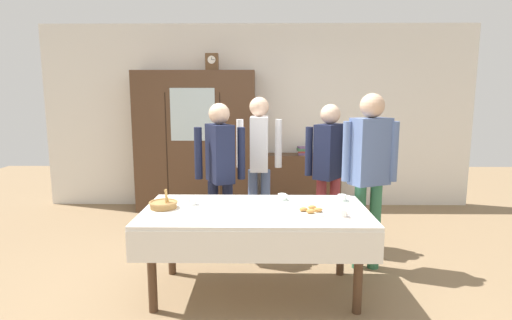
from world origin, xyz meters
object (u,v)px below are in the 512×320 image
object	(u,v)px
book_stack	(303,151)
spoon_mid_left	(273,208)
person_behind_table_left	(220,165)
person_near_right_end	(259,154)
dining_table	(255,221)
tea_cup_front_edge	(342,199)
spoon_far_right	(212,210)
tea_cup_back_edge	(282,198)
tea_cup_mid_right	(192,202)
pastry_plate	(311,211)
bookshelf_low	(302,182)
mantel_clock	(212,62)
tea_cup_far_right	(342,214)
wall_cabinet	(196,142)
spoon_center	(228,220)
person_by_cabinet	(370,164)
bread_basket	(163,204)
person_behind_table_right	(329,162)

from	to	relation	value
book_stack	spoon_mid_left	world-z (taller)	book_stack
person_behind_table_left	person_near_right_end	distance (m)	0.65
dining_table	tea_cup_front_edge	distance (m)	0.83
book_stack	person_near_right_end	size ratio (longest dim) A/B	0.13
book_stack	spoon_far_right	world-z (taller)	book_stack
tea_cup_front_edge	tea_cup_back_edge	bearing A→B (deg)	177.68
spoon_mid_left	tea_cup_front_edge	bearing A→B (deg)	19.75
tea_cup_mid_right	pastry_plate	distance (m)	1.02
bookshelf_low	tea_cup_front_edge	size ratio (longest dim) A/B	8.44
mantel_clock	spoon_mid_left	distance (m)	2.99
tea_cup_far_right	person_near_right_end	xyz separation A→B (m)	(-0.65, 1.55, 0.25)
bookshelf_low	tea_cup_mid_right	world-z (taller)	bookshelf_low
spoon_mid_left	spoon_far_right	bearing A→B (deg)	-172.46
wall_cabinet	tea_cup_front_edge	xyz separation A→B (m)	(1.67, -2.30, -0.25)
spoon_center	spoon_mid_left	size ratio (longest dim) A/B	1.00
person_near_right_end	person_by_cabinet	xyz separation A→B (m)	(1.05, -0.83, 0.03)
tea_cup_mid_right	person_near_right_end	size ratio (longest dim) A/B	0.08
book_stack	spoon_center	size ratio (longest dim) A/B	1.88
dining_table	bread_basket	distance (m)	0.78
spoon_center	wall_cabinet	bearing A→B (deg)	103.68
bread_basket	pastry_plate	distance (m)	1.23
tea_cup_far_right	person_behind_table_right	bearing A→B (deg)	85.36
person_near_right_end	bookshelf_low	bearing A→B (deg)	63.70
spoon_far_right	spoon_mid_left	size ratio (longest dim) A/B	1.00
book_stack	person_near_right_end	xyz separation A→B (m)	(-0.63, -1.27, 0.14)
tea_cup_front_edge	person_behind_table_right	size ratio (longest dim) A/B	0.08
person_behind_table_left	person_near_right_end	size ratio (longest dim) A/B	0.96
bookshelf_low	person_behind_table_right	size ratio (longest dim) A/B	0.69
tea_cup_mid_right	pastry_plate	bearing A→B (deg)	-11.86
tea_cup_far_right	bread_basket	bearing A→B (deg)	170.75
tea_cup_back_edge	spoon_far_right	size ratio (longest dim) A/B	1.09
pastry_plate	spoon_center	bearing A→B (deg)	-162.05
pastry_plate	book_stack	bearing A→B (deg)	85.68
tea_cup_back_edge	tea_cup_far_right	xyz separation A→B (m)	(0.44, -0.50, 0.00)
wall_cabinet	mantel_clock	world-z (taller)	mantel_clock
bookshelf_low	tea_cup_far_right	world-z (taller)	bookshelf_low
wall_cabinet	book_stack	distance (m)	1.56
pastry_plate	spoon_mid_left	world-z (taller)	pastry_plate
dining_table	pastry_plate	size ratio (longest dim) A/B	6.66
tea_cup_far_right	spoon_far_right	xyz separation A→B (m)	(-1.03, 0.18, -0.02)
tea_cup_mid_right	tea_cup_back_edge	distance (m)	0.80
tea_cup_mid_right	person_behind_table_right	world-z (taller)	person_behind_table_right
tea_cup_far_right	bookshelf_low	bearing A→B (deg)	90.48
tea_cup_mid_right	person_behind_table_left	distance (m)	0.76
pastry_plate	person_near_right_end	bearing A→B (deg)	106.46
tea_cup_far_right	spoon_far_right	size ratio (longest dim) A/B	1.09
book_stack	tea_cup_back_edge	bearing A→B (deg)	-100.12
book_stack	person_by_cabinet	world-z (taller)	person_by_cabinet
wall_cabinet	mantel_clock	xyz separation A→B (m)	(0.25, -0.00, 1.13)
mantel_clock	tea_cup_mid_right	bearing A→B (deg)	-87.67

